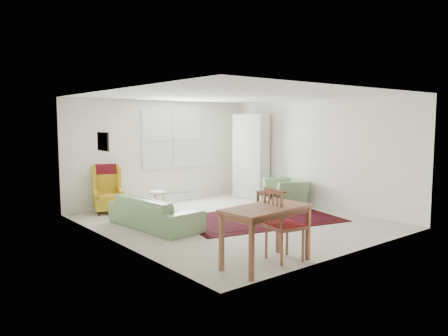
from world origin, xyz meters
TOP-DOWN VIEW (x-y plane):
  - room at (0.02, 0.21)m, footprint 5.04×5.54m
  - rug at (0.55, -0.16)m, footprint 3.54×2.72m
  - sofa at (-1.48, 0.55)m, footprint 1.00×2.10m
  - armchair at (2.08, 0.51)m, footprint 1.10×1.17m
  - wingback_chair at (-1.61, 2.35)m, footprint 0.77×0.80m
  - coffee_table at (1.47, 0.42)m, footprint 0.51×0.51m
  - stool at (-0.69, 1.79)m, footprint 0.45×0.45m
  - cabinet at (2.10, 1.79)m, footprint 0.66×0.96m
  - desk at (-1.38, -2.35)m, footprint 1.35×0.76m
  - desk_chair at (-1.01, -2.35)m, footprint 0.53×0.53m

SIDE VIEW (x-z plane):
  - rug at x=0.55m, z-range 0.00..0.03m
  - coffee_table at x=1.47m, z-range 0.00..0.41m
  - stool at x=-0.69m, z-range 0.00..0.46m
  - armchair at x=2.08m, z-range 0.00..0.74m
  - sofa at x=-1.48m, z-range 0.00..0.82m
  - desk at x=-1.38m, z-range 0.00..0.82m
  - wingback_chair at x=-1.61m, z-range 0.00..1.05m
  - desk_chair at x=-1.01m, z-range 0.00..1.06m
  - cabinet at x=2.10m, z-range 0.00..2.18m
  - room at x=0.02m, z-range 0.00..2.51m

